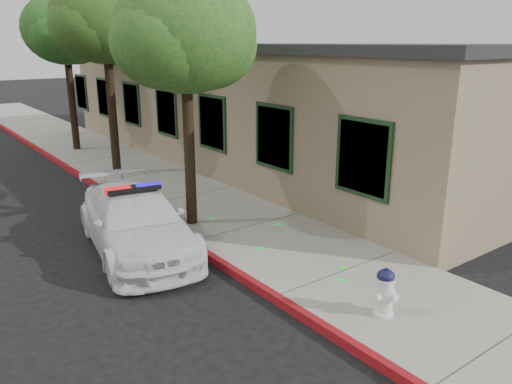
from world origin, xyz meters
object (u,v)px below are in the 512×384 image
at_px(fire_hydrant, 385,292).
at_px(street_tree_near, 186,38).
at_px(street_tree_far, 66,33).
at_px(street_tree_mid, 105,23).
at_px(police_car, 136,221).
at_px(clapboard_building, 264,103).

bearing_deg(fire_hydrant, street_tree_near, 90.72).
xyz_separation_m(fire_hydrant, street_tree_near, (-0.31, 5.49, 3.83)).
xyz_separation_m(fire_hydrant, street_tree_far, (0.31, 15.82, 4.09)).
height_order(street_tree_near, street_tree_mid, street_tree_mid).
bearing_deg(street_tree_far, police_car, -101.68).
xyz_separation_m(street_tree_near, street_tree_far, (0.62, 10.33, 0.26)).
xyz_separation_m(clapboard_building, police_car, (-7.59, -5.44, -1.46)).
relative_size(clapboard_building, fire_hydrant, 26.40).
xyz_separation_m(police_car, street_tree_mid, (2.05, 6.23, 4.20)).
distance_m(street_tree_near, street_tree_mid, 5.82).
bearing_deg(street_tree_mid, street_tree_far, 87.78).
bearing_deg(clapboard_building, street_tree_mid, 171.89).
xyz_separation_m(police_car, fire_hydrant, (1.92, -5.05, -0.12)).
distance_m(police_car, street_tree_near, 4.07).
relative_size(clapboard_building, street_tree_far, 3.50).
bearing_deg(street_tree_near, street_tree_far, 86.56).
height_order(clapboard_building, street_tree_near, street_tree_near).
bearing_deg(street_tree_near, police_car, -164.63).
height_order(street_tree_mid, street_tree_far, street_tree_mid).
height_order(police_car, fire_hydrant, police_car).
distance_m(clapboard_building, fire_hydrant, 12.03).
height_order(clapboard_building, fire_hydrant, clapboard_building).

